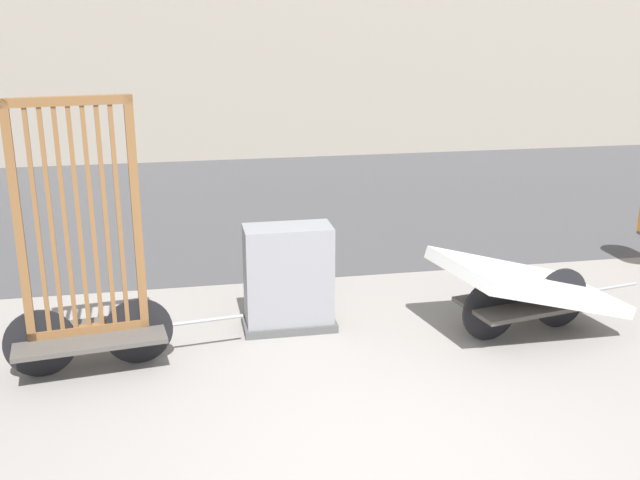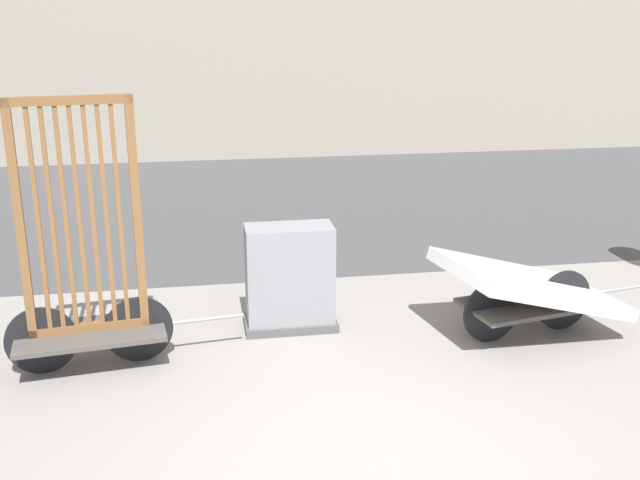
% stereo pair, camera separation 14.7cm
% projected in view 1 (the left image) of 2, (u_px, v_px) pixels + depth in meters
% --- Properties ---
extents(ground_plane, '(60.00, 60.00, 0.00)m').
position_uv_depth(ground_plane, '(373.00, 470.00, 4.97)').
color(ground_plane, gray).
extents(road_strip, '(56.00, 7.18, 0.01)m').
position_uv_depth(road_strip, '(255.00, 202.00, 11.80)').
color(road_strip, '#424244').
rests_on(road_strip, ground_plane).
extents(bike_cart_with_bedframe, '(1.99, 0.81, 2.29)m').
position_uv_depth(bike_cart_with_bedframe, '(86.00, 282.00, 6.14)').
color(bike_cart_with_bedframe, '#4C4742').
rests_on(bike_cart_with_bedframe, ground_plane).
extents(bike_cart_with_mattress, '(2.18, 1.36, 0.80)m').
position_uv_depth(bike_cart_with_mattress, '(528.00, 286.00, 6.94)').
color(bike_cart_with_mattress, '#4C4742').
rests_on(bike_cart_with_mattress, ground_plane).
extents(utility_cabinet, '(0.88, 0.46, 1.01)m').
position_uv_depth(utility_cabinet, '(288.00, 282.00, 7.06)').
color(utility_cabinet, '#4C4C4C').
rests_on(utility_cabinet, ground_plane).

